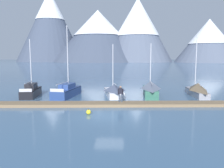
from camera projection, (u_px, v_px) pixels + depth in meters
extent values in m
plane|color=#426689|center=(109.00, 116.00, 18.98)|extent=(700.00, 700.00, 0.00)
cone|color=#424C60|center=(50.00, 26.00, 220.37)|extent=(66.88, 66.88, 69.70)
cone|color=white|center=(50.00, 5.00, 217.83)|extent=(28.93, 28.93, 28.72)
cone|color=#424C60|center=(98.00, 36.00, 214.61)|extent=(91.05, 91.05, 49.40)
cone|color=white|center=(98.00, 23.00, 213.07)|extent=(47.61, 47.61, 24.60)
cone|color=slate|center=(138.00, 30.00, 208.70)|extent=(65.61, 65.61, 59.53)
cone|color=white|center=(138.00, 17.00, 207.20)|extent=(41.04, 41.04, 35.47)
cone|color=slate|center=(209.00, 41.00, 193.49)|extent=(58.31, 58.31, 37.54)
cone|color=white|center=(209.00, 31.00, 192.50)|extent=(35.23, 35.23, 21.60)
cube|color=#846B4C|center=(111.00, 104.00, 22.92)|extent=(26.69, 3.31, 0.30)
cylinder|color=#38383D|center=(111.00, 106.00, 22.11)|extent=(25.54, 1.56, 0.24)
cylinder|color=#38383D|center=(111.00, 103.00, 23.74)|extent=(25.54, 1.56, 0.24)
cube|color=black|center=(31.00, 93.00, 28.13)|extent=(2.26, 5.15, 0.97)
ellipsoid|color=black|center=(36.00, 89.00, 30.83)|extent=(1.53, 1.64, 0.92)
cube|color=black|center=(31.00, 89.00, 28.07)|extent=(2.29, 5.06, 0.06)
cylinder|color=silver|center=(31.00, 64.00, 28.08)|extent=(0.10, 0.10, 6.25)
cylinder|color=silver|center=(28.00, 82.00, 26.88)|extent=(0.50, 2.94, 0.08)
cube|color=black|center=(31.00, 86.00, 28.15)|extent=(1.41, 2.37, 0.69)
cube|color=silver|center=(26.00, 90.00, 25.67)|extent=(1.42, 0.30, 0.36)
cube|color=navy|center=(67.00, 92.00, 28.03)|extent=(2.70, 6.10, 1.04)
ellipsoid|color=navy|center=(76.00, 89.00, 31.13)|extent=(1.74, 1.50, 0.99)
cube|color=#121D39|center=(67.00, 89.00, 27.98)|extent=(2.72, 5.99, 0.06)
cylinder|color=silver|center=(68.00, 57.00, 28.00)|extent=(0.10, 0.10, 7.86)
cylinder|color=silver|center=(63.00, 83.00, 26.66)|extent=(0.61, 3.52, 0.08)
cube|color=#2F4A8A|center=(67.00, 86.00, 28.08)|extent=(1.67, 2.81, 0.59)
cube|color=silver|center=(57.00, 90.00, 25.15)|extent=(1.65, 0.35, 0.36)
cube|color=silver|center=(114.00, 93.00, 28.36)|extent=(2.81, 5.61, 0.78)
ellipsoid|color=silver|center=(110.00, 90.00, 31.29)|extent=(1.85, 1.98, 0.74)
cube|color=slate|center=(114.00, 90.00, 28.32)|extent=(2.82, 5.52, 0.06)
cylinder|color=silver|center=(113.00, 67.00, 28.66)|extent=(0.10, 0.10, 5.85)
cylinder|color=silver|center=(114.00, 84.00, 27.67)|extent=(0.55, 2.51, 0.08)
pyramid|color=#4C5670|center=(114.00, 88.00, 27.87)|extent=(2.85, 4.61, 0.74)
cube|color=#336B56|center=(150.00, 92.00, 28.40)|extent=(1.98, 6.10, 1.03)
ellipsoid|color=#336B56|center=(149.00, 88.00, 31.70)|extent=(1.47, 2.02, 0.98)
cube|color=#163027|center=(150.00, 88.00, 28.34)|extent=(2.01, 5.99, 0.06)
cylinder|color=silver|center=(151.00, 66.00, 28.49)|extent=(0.10, 0.10, 5.68)
cylinder|color=silver|center=(151.00, 82.00, 27.05)|extent=(0.31, 3.41, 0.08)
pyramid|color=slate|center=(151.00, 85.00, 27.83)|extent=(2.15, 4.92, 0.94)
cube|color=#93939E|center=(197.00, 93.00, 28.57)|extent=(1.49, 6.08, 0.77)
ellipsoid|color=#93939E|center=(189.00, 89.00, 31.90)|extent=(1.18, 1.97, 0.73)
cube|color=#424247|center=(197.00, 90.00, 28.53)|extent=(1.52, 5.96, 0.06)
cylinder|color=silver|center=(196.00, 62.00, 28.92)|extent=(0.10, 0.10, 7.16)
cylinder|color=silver|center=(199.00, 85.00, 27.84)|extent=(0.16, 2.89, 0.08)
pyramid|color=#7A664C|center=(198.00, 87.00, 28.02)|extent=(1.70, 4.87, 0.94)
cylinder|color=#384256|center=(122.00, 98.00, 23.28)|extent=(0.14, 0.14, 0.86)
cylinder|color=#384256|center=(119.00, 98.00, 23.32)|extent=(0.14, 0.14, 0.86)
cube|color=black|center=(121.00, 91.00, 23.21)|extent=(0.41, 0.27, 0.60)
sphere|color=#A37556|center=(121.00, 87.00, 23.16)|extent=(0.22, 0.22, 0.22)
cylinder|color=black|center=(123.00, 92.00, 23.17)|extent=(0.09, 0.09, 0.62)
cylinder|color=black|center=(118.00, 92.00, 23.26)|extent=(0.09, 0.09, 0.62)
sphere|color=yellow|center=(89.00, 112.00, 19.35)|extent=(0.43, 0.43, 0.43)
cylinder|color=#262628|center=(89.00, 109.00, 19.32)|extent=(0.06, 0.06, 0.08)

